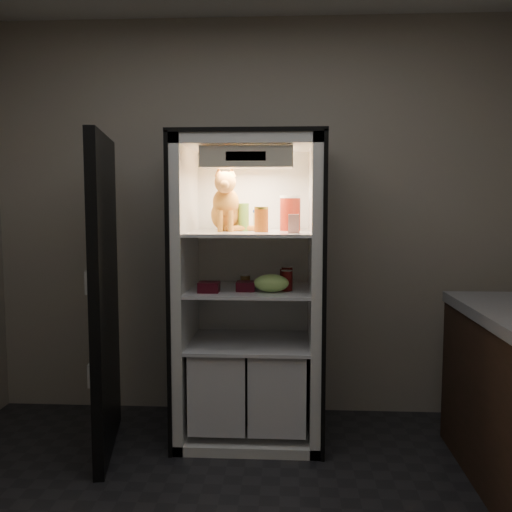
{
  "coord_description": "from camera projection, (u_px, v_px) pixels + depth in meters",
  "views": [
    {
      "loc": [
        0.24,
        -2.13,
        1.48
      ],
      "look_at": [
        0.04,
        1.32,
        1.14
      ],
      "focal_mm": 40.0,
      "sensor_mm": 36.0,
      "label": 1
    }
  ],
  "objects": [
    {
      "name": "fridge_door",
      "position": [
        104.0,
        297.0,
        3.33
      ],
      "size": [
        0.23,
        0.87,
        1.85
      ],
      "rotation": [
        0.0,
        0.0,
        0.19
      ],
      "color": "black",
      "rests_on": "floor"
    },
    {
      "name": "room_shell",
      "position": [
        225.0,
        162.0,
        2.11
      ],
      "size": [
        3.6,
        3.6,
        3.6
      ],
      "color": "white",
      "rests_on": "floor"
    },
    {
      "name": "soda_can_b",
      "position": [
        287.0,
        277.0,
        3.54
      ],
      "size": [
        0.07,
        0.07,
        0.13
      ],
      "color": "black",
      "rests_on": "refrigerator"
    },
    {
      "name": "berry_box_left",
      "position": [
        209.0,
        287.0,
        3.35
      ],
      "size": [
        0.12,
        0.12,
        0.06
      ],
      "primitive_type": "cube",
      "color": "#460B13",
      "rests_on": "refrigerator"
    },
    {
      "name": "parmesan_shaker",
      "position": [
        244.0,
        217.0,
        3.5
      ],
      "size": [
        0.07,
        0.07,
        0.17
      ],
      "color": "green",
      "rests_on": "refrigerator"
    },
    {
      "name": "refrigerator",
      "position": [
        250.0,
        310.0,
        3.57
      ],
      "size": [
        0.9,
        0.72,
        1.88
      ],
      "color": "white",
      "rests_on": "floor"
    },
    {
      "name": "mayo_tub",
      "position": [
        260.0,
        220.0,
        3.57
      ],
      "size": [
        0.09,
        0.09,
        0.13
      ],
      "color": "white",
      "rests_on": "refrigerator"
    },
    {
      "name": "condiment_jar",
      "position": [
        245.0,
        281.0,
        3.51
      ],
      "size": [
        0.06,
        0.06,
        0.09
      ],
      "color": "brown",
      "rests_on": "refrigerator"
    },
    {
      "name": "soda_can_a",
      "position": [
        285.0,
        277.0,
        3.59
      ],
      "size": [
        0.06,
        0.06,
        0.11
      ],
      "color": "black",
      "rests_on": "refrigerator"
    },
    {
      "name": "grape_bag",
      "position": [
        271.0,
        283.0,
        3.36
      ],
      "size": [
        0.21,
        0.15,
        0.1
      ],
      "primitive_type": "ellipsoid",
      "color": "#92C35B",
      "rests_on": "refrigerator"
    },
    {
      "name": "tabby_cat",
      "position": [
        226.0,
        207.0,
        3.51
      ],
      "size": [
        0.33,
        0.37,
        0.39
      ],
      "rotation": [
        0.0,
        0.0,
        0.06
      ],
      "color": "orange",
      "rests_on": "refrigerator"
    },
    {
      "name": "pepper_jar",
      "position": [
        290.0,
        213.0,
        3.53
      ],
      "size": [
        0.13,
        0.13,
        0.22
      ],
      "color": "#A82416",
      "rests_on": "refrigerator"
    },
    {
      "name": "salsa_jar",
      "position": [
        261.0,
        219.0,
        3.4
      ],
      "size": [
        0.09,
        0.09,
        0.15
      ],
      "color": "maroon",
      "rests_on": "refrigerator"
    },
    {
      "name": "soda_can_c",
      "position": [
        287.0,
        281.0,
        3.4
      ],
      "size": [
        0.07,
        0.07,
        0.12
      ],
      "color": "black",
      "rests_on": "refrigerator"
    },
    {
      "name": "berry_box_right",
      "position": [
        246.0,
        286.0,
        3.4
      ],
      "size": [
        0.11,
        0.11,
        0.06
      ],
      "primitive_type": "cube",
      "color": "#460B13",
      "rests_on": "refrigerator"
    },
    {
      "name": "cream_carton",
      "position": [
        294.0,
        224.0,
        3.28
      ],
      "size": [
        0.06,
        0.06,
        0.11
      ],
      "primitive_type": "cube",
      "color": "silver",
      "rests_on": "refrigerator"
    }
  ]
}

